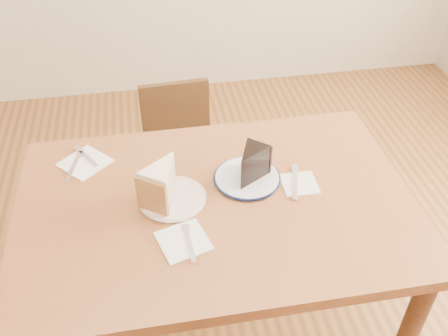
# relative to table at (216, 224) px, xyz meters

# --- Properties ---
(table) EXTENTS (1.20, 0.80, 0.75)m
(table) POSITION_rel_table_xyz_m (0.00, 0.00, 0.00)
(table) COLOR #5D3219
(table) RESTS_ON ground
(chair_far) EXTENTS (0.38, 0.38, 0.72)m
(chair_far) POSITION_rel_table_xyz_m (-0.05, 0.67, -0.25)
(chair_far) COLOR black
(chair_far) RESTS_ON ground
(plate_cream) EXTENTS (0.20, 0.20, 0.01)m
(plate_cream) POSITION_rel_table_xyz_m (-0.13, 0.03, 0.10)
(plate_cream) COLOR silver
(plate_cream) RESTS_ON table
(plate_navy) EXTENTS (0.20, 0.20, 0.01)m
(plate_navy) POSITION_rel_table_xyz_m (0.11, 0.08, 0.10)
(plate_navy) COLOR white
(plate_navy) RESTS_ON table
(carrot_cake) EXTENTS (0.15, 0.16, 0.11)m
(carrot_cake) POSITION_rel_table_xyz_m (-0.15, 0.04, 0.17)
(carrot_cake) COLOR beige
(carrot_cake) RESTS_ON plate_cream
(chocolate_cake) EXTENTS (0.14, 0.14, 0.10)m
(chocolate_cake) POSITION_rel_table_xyz_m (0.12, 0.07, 0.16)
(chocolate_cake) COLOR black
(chocolate_cake) RESTS_ON plate_navy
(napkin_cream) EXTENTS (0.16, 0.16, 0.00)m
(napkin_cream) POSITION_rel_table_xyz_m (-0.11, -0.15, 0.10)
(napkin_cream) COLOR white
(napkin_cream) RESTS_ON table
(napkin_navy) EXTENTS (0.11, 0.11, 0.00)m
(napkin_navy) POSITION_rel_table_xyz_m (0.27, 0.03, 0.10)
(napkin_navy) COLOR white
(napkin_navy) RESTS_ON table
(napkin_spare) EXTENTS (0.19, 0.19, 0.00)m
(napkin_spare) POSITION_rel_table_xyz_m (-0.40, 0.26, 0.10)
(napkin_spare) COLOR white
(napkin_spare) RESTS_ON table
(fork_cream) EXTENTS (0.02, 0.14, 0.00)m
(fork_cream) POSITION_rel_table_xyz_m (-0.10, -0.16, 0.10)
(fork_cream) COLOR silver
(fork_cream) RESTS_ON napkin_cream
(knife_navy) EXTENTS (0.06, 0.17, 0.00)m
(knife_navy) POSITION_rel_table_xyz_m (0.26, 0.04, 0.10)
(knife_navy) COLOR silver
(knife_navy) RESTS_ON napkin_navy
(fork_spare) EXTENTS (0.08, 0.13, 0.00)m
(fork_spare) POSITION_rel_table_xyz_m (-0.39, 0.28, 0.10)
(fork_spare) COLOR silver
(fork_spare) RESTS_ON napkin_spare
(knife_spare) EXTENTS (0.05, 0.16, 0.00)m
(knife_spare) POSITION_rel_table_xyz_m (-0.43, 0.24, 0.10)
(knife_spare) COLOR silver
(knife_spare) RESTS_ON napkin_spare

